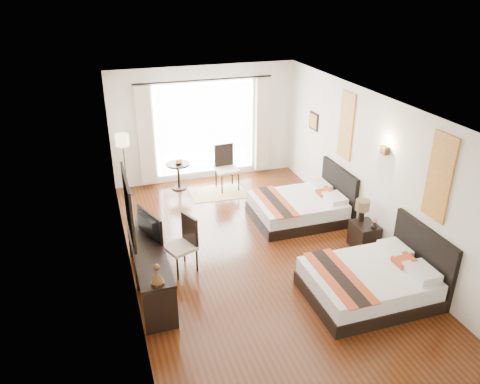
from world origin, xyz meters
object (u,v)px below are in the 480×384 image
object	(u,v)px
bed_near	(373,281)
console_desk	(150,269)
television	(145,226)
window_chair	(227,176)
desk_chair	(182,255)
fruit_bowl	(179,163)
table_lamp	(362,207)
floor_lamp	(123,144)
nightstand	(364,236)
vase	(374,225)
side_table	(179,176)
bed_far	(301,207)

from	to	relation	value
bed_near	console_desk	size ratio (longest dim) A/B	0.89
bed_near	console_desk	bearing A→B (deg)	158.73
television	window_chair	distance (m)	3.86
console_desk	desk_chair	distance (m)	0.69
fruit_bowl	table_lamp	bearing A→B (deg)	-52.21
television	floor_lamp	xyz separation A→B (m)	(-0.03, 3.41, 0.27)
console_desk	floor_lamp	distance (m)	3.85
console_desk	fruit_bowl	distance (m)	3.94
desk_chair	window_chair	bearing A→B (deg)	-140.97
nightstand	floor_lamp	world-z (taller)	floor_lamp
vase	side_table	distance (m)	4.83
bed_far	floor_lamp	bearing A→B (deg)	145.63
nightstand	side_table	bearing A→B (deg)	126.82
bed_near	nightstand	bearing A→B (deg)	63.59
desk_chair	bed_far	bearing A→B (deg)	-179.93
bed_near	television	xyz separation A→B (m)	(-3.30, 1.64, 0.69)
nightstand	vase	xyz separation A→B (m)	(0.04, -0.20, 0.32)
bed_far	table_lamp	xyz separation A→B (m)	(0.62, -1.26, 0.51)
nightstand	side_table	size ratio (longest dim) A/B	0.79
television	fruit_bowl	world-z (taller)	television
bed_near	television	world-z (taller)	television
desk_chair	fruit_bowl	world-z (taller)	desk_chair
television	side_table	xyz separation A→B (m)	(1.18, 3.42, -0.65)
nightstand	side_table	distance (m)	4.64
table_lamp	bed_near	bearing A→B (deg)	-113.64
bed_near	nightstand	world-z (taller)	bed_near
nightstand	vase	distance (m)	0.38
console_desk	window_chair	distance (m)	4.10
side_table	floor_lamp	bearing A→B (deg)	-179.53
fruit_bowl	window_chair	bearing A→B (deg)	-17.73
floor_lamp	side_table	xyz separation A→B (m)	(1.21, 0.01, -0.93)
desk_chair	bed_near	bearing A→B (deg)	127.23
bed_near	window_chair	distance (m)	4.80
bed_far	bed_near	bearing A→B (deg)	-90.61
desk_chair	window_chair	world-z (taller)	window_chair
bed_near	console_desk	world-z (taller)	bed_near
bed_near	desk_chair	xyz separation A→B (m)	(-2.73, 1.65, 0.02)
window_chair	floor_lamp	bearing A→B (deg)	-103.15
vase	side_table	xyz separation A→B (m)	(-2.82, 3.92, -0.24)
window_chair	table_lamp	bearing A→B (deg)	23.37
television	desk_chair	xyz separation A→B (m)	(0.57, 0.01, -0.67)
bed_near	floor_lamp	distance (m)	6.12
desk_chair	window_chair	distance (m)	3.49
bed_near	desk_chair	world-z (taller)	bed_near
console_desk	side_table	bearing A→B (deg)	72.29
floor_lamp	side_table	world-z (taller)	floor_lamp
vase	side_table	world-z (taller)	side_table
nightstand	desk_chair	world-z (taller)	desk_chair
console_desk	television	world-z (taller)	television
bed_near	nightstand	distance (m)	1.50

